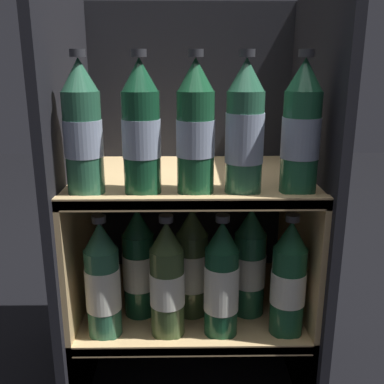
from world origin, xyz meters
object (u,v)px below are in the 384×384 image
bottle_lower_front_3 (288,281)px  bottle_lower_front_1 (167,281)px  bottle_upper_front_3 (245,131)px  bottle_lower_front_2 (221,282)px  bottle_lower_back_0 (139,265)px  bottle_lower_back_2 (250,264)px  bottle_upper_front_2 (196,130)px  bottle_upper_front_4 (301,130)px  bottle_upper_front_0 (83,130)px  bottle_lower_back_1 (194,264)px  bottle_lower_front_0 (103,282)px  bottle_upper_front_1 (141,130)px

bottle_lower_front_3 → bottle_lower_front_1: bearing=180.0°
bottle_upper_front_3 → bottle_lower_front_2: 0.32m
bottle_lower_back_0 → bottle_lower_back_2: 0.25m
bottle_upper_front_2 → bottle_upper_front_4: bearing=0.0°
bottle_upper_front_0 → bottle_lower_back_1: bottle_upper_front_0 is taller
bottle_lower_back_0 → bottle_lower_back_2: (0.25, -0.00, 0.00)m
bottle_upper_front_3 → bottle_lower_front_0: (-0.29, 0.00, -0.32)m
bottle_upper_front_0 → bottle_lower_back_2: size_ratio=1.00×
bottle_upper_front_4 → bottle_lower_back_0: size_ratio=1.00×
bottle_lower_front_1 → bottle_upper_front_4: bearing=-0.0°
bottle_upper_front_3 → bottle_upper_front_0: bearing=-180.0°
bottle_upper_front_3 → bottle_lower_back_1: size_ratio=1.00×
bottle_upper_front_0 → bottle_upper_front_4: bearing=0.0°
bottle_lower_front_1 → bottle_lower_back_2: size_ratio=1.00×
bottle_upper_front_4 → bottle_lower_front_3: bearing=-180.0°
bottle_lower_front_3 → bottle_upper_front_4: bearing=0.0°
bottle_upper_front_3 → bottle_upper_front_4: size_ratio=1.00×
bottle_lower_front_2 → bottle_lower_back_2: 0.11m
bottle_upper_front_4 → bottle_lower_front_3: (-0.00, -0.00, -0.32)m
bottle_lower_front_1 → bottle_lower_back_1: (0.06, 0.08, -0.00)m
bottle_upper_front_2 → bottle_upper_front_1: bearing=180.0°
bottle_lower_back_2 → bottle_upper_front_0: bearing=-166.4°
bottle_upper_front_0 → bottle_lower_back_2: 0.47m
bottle_lower_front_3 → bottle_lower_back_2: bearing=130.8°
bottle_upper_front_1 → bottle_lower_back_0: bearing=105.8°
bottle_upper_front_2 → bottle_lower_front_2: bottle_upper_front_2 is taller
bottle_lower_front_1 → bottle_lower_front_2: 0.11m
bottle_lower_back_0 → bottle_upper_front_4: bearing=-14.0°
bottle_lower_front_0 → bottle_lower_back_1: 0.21m
bottle_upper_front_0 → bottle_lower_front_2: 0.42m
bottle_upper_front_2 → bottle_lower_front_0: (-0.19, 0.00, -0.32)m
bottle_lower_front_0 → bottle_lower_back_0: 0.11m
bottle_lower_front_2 → bottle_upper_front_0: bearing=-180.0°
bottle_upper_front_4 → bottle_lower_back_2: (-0.08, 0.08, -0.32)m
bottle_lower_front_3 → bottle_lower_back_1: bearing=157.5°
bottle_lower_front_2 → bottle_lower_back_0: size_ratio=1.00×
bottle_upper_front_1 → bottle_upper_front_2: size_ratio=1.00×
bottle_lower_front_0 → bottle_lower_back_1: same height
bottle_upper_front_2 → bottle_lower_back_1: 0.33m
bottle_upper_front_1 → bottle_lower_front_2: bottle_upper_front_1 is taller
bottle_upper_front_3 → bottle_lower_back_0: bearing=159.6°
bottle_lower_back_1 → bottle_upper_front_1: bearing=-141.0°
bottle_upper_front_0 → bottle_lower_front_3: bearing=0.0°
bottle_upper_front_2 → bottle_upper_front_4: (0.20, 0.00, -0.00)m
bottle_upper_front_2 → bottle_lower_front_3: size_ratio=1.00×
bottle_lower_back_1 → bottle_upper_front_4: bearing=-22.0°
bottle_upper_front_0 → bottle_upper_front_1: bearing=0.0°
bottle_lower_back_0 → bottle_upper_front_1: bearing=-74.2°
bottle_lower_back_2 → bottle_upper_front_4: bearing=-47.3°
bottle_lower_front_1 → bottle_lower_back_1: size_ratio=1.00×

